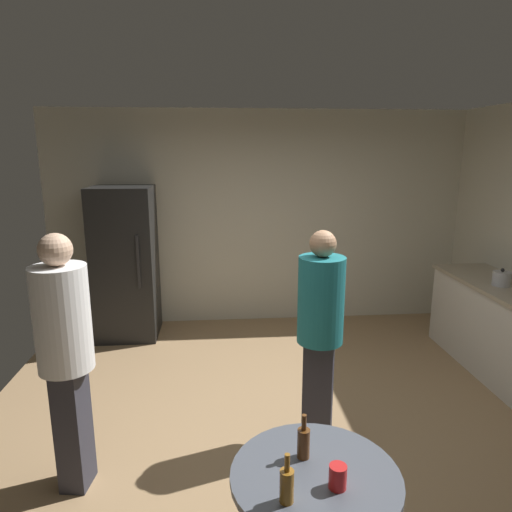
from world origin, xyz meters
The scene contains 11 objects.
ground_plane centered at (0.00, 0.00, -0.05)m, with size 5.20×5.20×0.10m, color #9E7C56.
wall_back centered at (0.00, 2.63, 1.35)m, with size 5.32×0.06×2.70m, color beige.
refrigerator centered at (-1.64, 2.20, 0.90)m, with size 0.70×0.68×1.80m.
kitchen_counter centered at (2.28, 0.78, 0.45)m, with size 0.64×2.14×0.90m.
kettle centered at (2.23, 0.96, 0.97)m, with size 0.24×0.17×0.18m.
foreground_table centered at (-0.11, -1.33, 0.63)m, with size 0.80×0.80×0.73m.
beer_bottle_amber centered at (-0.27, -1.49, 0.82)m, with size 0.06×0.06×0.23m.
beer_bottle_brown centered at (-0.15, -1.21, 0.82)m, with size 0.06×0.06×0.23m.
plastic_cup_red centered at (-0.03, -1.42, 0.79)m, with size 0.08×0.08×0.11m, color red.
person_in_white_shirt centered at (-1.51, -0.38, 1.01)m, with size 0.38×0.38×1.72m.
person_in_teal_shirt centered at (0.20, -0.03, 0.97)m, with size 0.43×0.43×1.65m.
Camera 1 is at (-0.54, -3.12, 2.20)m, focal length 31.88 mm.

